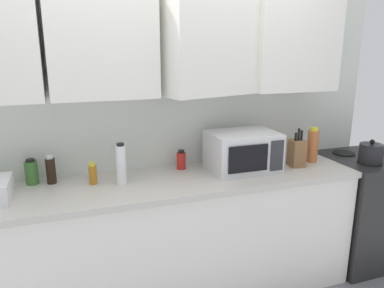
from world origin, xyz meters
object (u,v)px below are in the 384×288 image
at_px(knife_block, 297,153).
at_px(bottle_white_jar, 121,164).
at_px(bottle_spice_jar, 313,145).
at_px(bottle_red_sauce, 181,160).
at_px(bottle_green_oil, 32,172).
at_px(microwave, 242,151).
at_px(stove_range, 366,207).
at_px(bottle_amber_vinegar, 93,174).
at_px(bottle_soy_dark, 51,170).
at_px(kettle, 371,153).

bearing_deg(knife_block, bottle_white_jar, 178.04).
bearing_deg(bottle_spice_jar, bottle_red_sauce, 170.59).
bearing_deg(bottle_spice_jar, bottle_green_oil, 174.80).
relative_size(knife_block, bottle_spice_jar, 1.07).
height_order(microwave, knife_block, knife_block).
height_order(stove_range, microwave, microwave).
height_order(microwave, bottle_red_sauce, microwave).
bearing_deg(bottle_amber_vinegar, knife_block, -4.28).
distance_m(bottle_soy_dark, bottle_red_sauce, 0.89).
xyz_separation_m(bottle_green_oil, bottle_soy_dark, (0.12, -0.03, 0.01)).
bearing_deg(bottle_soy_dark, knife_block, -6.96).
xyz_separation_m(kettle, bottle_amber_vinegar, (-2.04, 0.25, -0.02)).
bearing_deg(bottle_spice_jar, stove_range, -4.91).
bearing_deg(knife_block, bottle_amber_vinegar, 175.72).
distance_m(microwave, bottle_green_oil, 1.43).
xyz_separation_m(bottle_amber_vinegar, bottle_red_sauce, (0.64, 0.11, -0.00)).
height_order(stove_range, bottle_green_oil, bottle_green_oil).
relative_size(bottle_amber_vinegar, bottle_white_jar, 0.54).
height_order(knife_block, bottle_soy_dark, knife_block).
bearing_deg(stove_range, bottle_white_jar, 178.88).
relative_size(bottle_amber_vinegar, bottle_soy_dark, 0.78).
bearing_deg(bottle_green_oil, stove_range, -5.13).
height_order(kettle, bottle_red_sauce, kettle).
distance_m(knife_block, bottle_red_sauce, 0.86).
bearing_deg(bottle_soy_dark, bottle_spice_jar, -4.74).
relative_size(bottle_amber_vinegar, bottle_spice_jar, 0.54).
bearing_deg(microwave, knife_block, -7.28).
height_order(microwave, bottle_soy_dark, microwave).
bearing_deg(bottle_spice_jar, microwave, 179.87).
height_order(kettle, bottle_spice_jar, bottle_spice_jar).
bearing_deg(stove_range, bottle_red_sauce, 172.19).
height_order(bottle_red_sauce, bottle_white_jar, bottle_white_jar).
xyz_separation_m(stove_range, bottle_spice_jar, (-0.56, 0.05, 0.58)).
bearing_deg(bottle_soy_dark, microwave, -6.86).
relative_size(knife_block, bottle_soy_dark, 1.53).
relative_size(microwave, bottle_spice_jar, 1.76).
bearing_deg(stove_range, bottle_green_oil, 174.87).
height_order(microwave, bottle_spice_jar, microwave).
bearing_deg(bottle_red_sauce, bottle_spice_jar, -9.41).
bearing_deg(kettle, bottle_soy_dark, 171.42).
relative_size(stove_range, bottle_green_oil, 5.43).
distance_m(bottle_white_jar, bottle_spice_jar, 1.47).
relative_size(bottle_green_oil, bottle_soy_dark, 0.89).
height_order(bottle_amber_vinegar, bottle_spice_jar, bottle_spice_jar).
height_order(kettle, bottle_green_oil, kettle).
distance_m(bottle_soy_dark, bottle_white_jar, 0.47).
height_order(bottle_amber_vinegar, bottle_soy_dark, bottle_soy_dark).
relative_size(bottle_amber_vinegar, bottle_red_sauce, 1.04).
bearing_deg(knife_block, bottle_soy_dark, 173.04).
bearing_deg(bottle_amber_vinegar, bottle_green_oil, 161.28).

